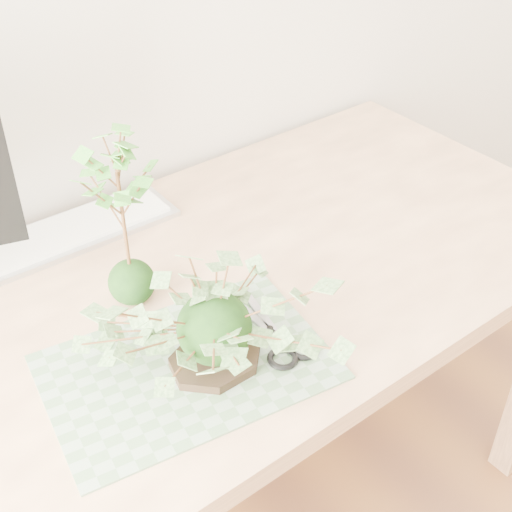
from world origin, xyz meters
The scene contains 7 objects.
desk centered at (-0.09, 1.23, 0.65)m, with size 1.60×0.70×0.74m.
cutting_mat centered at (-0.17, 1.09, 0.74)m, with size 0.41×0.28×0.00m, color #51744B.
stone_dish centered at (-0.13, 1.07, 0.75)m, with size 0.15×0.15×0.01m, color black.
ivy_kokedama centered at (-0.13, 1.07, 0.87)m, with size 0.40×0.40×0.22m.
maple_kokedama centered at (-0.15, 1.27, 0.97)m, with size 0.17×0.17×0.32m.
keyboard centered at (-0.18, 1.51, 0.75)m, with size 0.46×0.14×0.02m.
scissors centered at (-0.03, 1.03, 0.75)m, with size 0.09×0.20×0.01m.
Camera 1 is at (-0.54, 0.44, 1.51)m, focal length 50.00 mm.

